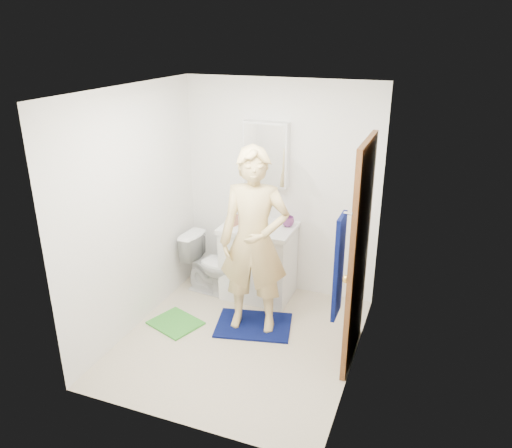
{
  "coord_description": "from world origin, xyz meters",
  "views": [
    {
      "loc": [
        1.63,
        -3.83,
        2.87
      ],
      "look_at": [
        0.07,
        0.25,
        1.15
      ],
      "focal_mm": 35.0,
      "sensor_mm": 36.0,
      "label": 1
    }
  ],
  "objects_px": {
    "medicine_cabinet": "(266,154)",
    "towel": "(339,267)",
    "soap_dispenser": "(233,218)",
    "toothbrush_cup": "(288,222)",
    "vanity_cabinet": "(259,263)",
    "toilet": "(213,264)",
    "man": "(254,242)"
  },
  "relations": [
    {
      "from": "soap_dispenser",
      "to": "toothbrush_cup",
      "type": "distance_m",
      "value": 0.6
    },
    {
      "from": "soap_dispenser",
      "to": "toothbrush_cup",
      "type": "height_order",
      "value": "soap_dispenser"
    },
    {
      "from": "vanity_cabinet",
      "to": "toilet",
      "type": "distance_m",
      "value": 0.54
    },
    {
      "from": "vanity_cabinet",
      "to": "man",
      "type": "distance_m",
      "value": 0.87
    },
    {
      "from": "toilet",
      "to": "toothbrush_cup",
      "type": "distance_m",
      "value": 1.02
    },
    {
      "from": "soap_dispenser",
      "to": "man",
      "type": "bearing_deg",
      "value": -50.67
    },
    {
      "from": "vanity_cabinet",
      "to": "soap_dispenser",
      "type": "height_order",
      "value": "soap_dispenser"
    },
    {
      "from": "towel",
      "to": "toilet",
      "type": "bearing_deg",
      "value": 141.15
    },
    {
      "from": "towel",
      "to": "toilet",
      "type": "height_order",
      "value": "towel"
    },
    {
      "from": "toilet",
      "to": "towel",
      "type": "bearing_deg",
      "value": -123.71
    },
    {
      "from": "medicine_cabinet",
      "to": "towel",
      "type": "distance_m",
      "value": 2.11
    },
    {
      "from": "towel",
      "to": "soap_dispenser",
      "type": "distance_m",
      "value": 2.04
    },
    {
      "from": "toilet",
      "to": "man",
      "type": "height_order",
      "value": "man"
    },
    {
      "from": "medicine_cabinet",
      "to": "soap_dispenser",
      "type": "xyz_separation_m",
      "value": [
        -0.27,
        -0.3,
        -0.66
      ]
    },
    {
      "from": "soap_dispenser",
      "to": "towel",
      "type": "bearing_deg",
      "value": -44.2
    },
    {
      "from": "towel",
      "to": "man",
      "type": "distance_m",
      "value": 1.33
    },
    {
      "from": "toilet",
      "to": "soap_dispenser",
      "type": "height_order",
      "value": "soap_dispenser"
    },
    {
      "from": "man",
      "to": "vanity_cabinet",
      "type": "bearing_deg",
      "value": 96.71
    },
    {
      "from": "vanity_cabinet",
      "to": "soap_dispenser",
      "type": "xyz_separation_m",
      "value": [
        -0.27,
        -0.08,
        0.54
      ]
    },
    {
      "from": "medicine_cabinet",
      "to": "towel",
      "type": "height_order",
      "value": "medicine_cabinet"
    },
    {
      "from": "toilet",
      "to": "toothbrush_cup",
      "type": "xyz_separation_m",
      "value": [
        0.82,
        0.22,
        0.56
      ]
    },
    {
      "from": "vanity_cabinet",
      "to": "medicine_cabinet",
      "type": "bearing_deg",
      "value": 90.0
    },
    {
      "from": "towel",
      "to": "toilet",
      "type": "relative_size",
      "value": 1.16
    },
    {
      "from": "medicine_cabinet",
      "to": "towel",
      "type": "bearing_deg",
      "value": -55.39
    },
    {
      "from": "toothbrush_cup",
      "to": "towel",
      "type": "bearing_deg",
      "value": -61.04
    },
    {
      "from": "soap_dispenser",
      "to": "man",
      "type": "height_order",
      "value": "man"
    },
    {
      "from": "medicine_cabinet",
      "to": "towel",
      "type": "relative_size",
      "value": 0.87
    },
    {
      "from": "towel",
      "to": "toothbrush_cup",
      "type": "distance_m",
      "value": 1.85
    },
    {
      "from": "medicine_cabinet",
      "to": "soap_dispenser",
      "type": "bearing_deg",
      "value": -131.06
    },
    {
      "from": "towel",
      "to": "toothbrush_cup",
      "type": "bearing_deg",
      "value": 118.96
    },
    {
      "from": "vanity_cabinet",
      "to": "soap_dispenser",
      "type": "relative_size",
      "value": 4.47
    },
    {
      "from": "toilet",
      "to": "toothbrush_cup",
      "type": "relative_size",
      "value": 5.04
    }
  ]
}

